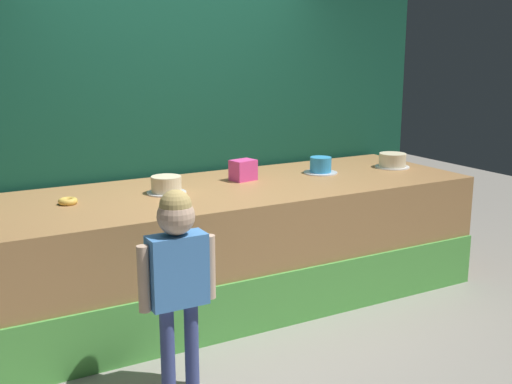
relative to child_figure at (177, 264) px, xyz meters
name	(u,v)px	position (x,y,z in m)	size (l,w,h in m)	color
ground_plane	(254,333)	(0.71, 0.43, -0.76)	(12.00, 12.00, 0.00)	gray
stage_platform	(214,247)	(0.71, 1.05, -0.32)	(4.07, 1.28, 0.89)	#B27F4C
curtain_backdrop	(174,116)	(0.71, 1.78, 0.61)	(4.84, 0.08, 2.73)	#144C38
child_figure	(177,264)	(0.00, 0.00, 0.00)	(0.45, 0.21, 1.17)	#3F4C8C
pink_box	(243,170)	(1.06, 1.22, 0.21)	(0.18, 0.14, 0.16)	#F548A0
donut	(68,201)	(-0.32, 1.11, 0.15)	(0.13, 0.13, 0.04)	#F2BF4C
cake_center_left	(166,185)	(0.37, 1.09, 0.19)	(0.28, 0.28, 0.12)	silver
cake_center_right	(321,166)	(1.75, 1.16, 0.19)	(0.28, 0.28, 0.14)	silver
cake_far_right	(392,161)	(2.44, 1.06, 0.19)	(0.30, 0.30, 0.12)	white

